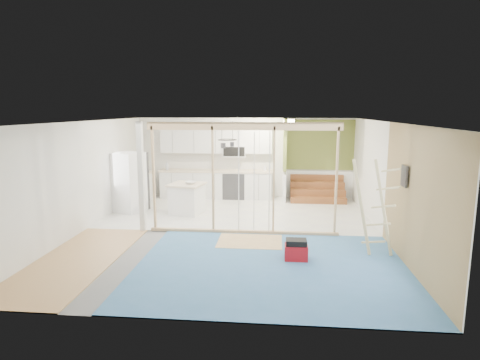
# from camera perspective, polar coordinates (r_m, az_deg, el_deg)

# --- Properties ---
(room) EXTENTS (7.01, 8.01, 2.61)m
(room) POSITION_cam_1_polar(r_m,az_deg,el_deg) (9.19, -1.41, 0.18)
(room) COLOR slate
(room) RESTS_ON ground
(floor_overlays) EXTENTS (7.00, 8.00, 0.03)m
(floor_overlays) POSITION_cam_1_polar(r_m,az_deg,el_deg) (9.55, -0.89, -7.41)
(floor_overlays) COLOR silver
(floor_overlays) RESTS_ON room
(stud_frame) EXTENTS (4.66, 0.14, 2.60)m
(stud_frame) POSITION_cam_1_polar(r_m,az_deg,el_deg) (9.18, -3.10, 2.08)
(stud_frame) COLOR tan
(stud_frame) RESTS_ON room
(base_cabinets) EXTENTS (4.45, 2.24, 0.93)m
(base_cabinets) POSITION_cam_1_polar(r_m,az_deg,el_deg) (12.87, -6.76, -0.82)
(base_cabinets) COLOR silver
(base_cabinets) RESTS_ON room
(upper_cabinets) EXTENTS (3.60, 0.41, 0.85)m
(upper_cabinets) POSITION_cam_1_polar(r_m,az_deg,el_deg) (12.99, -3.14, 5.37)
(upper_cabinets) COLOR silver
(upper_cabinets) RESTS_ON room
(green_partition) EXTENTS (2.25, 1.51, 2.60)m
(green_partition) POSITION_cam_1_polar(r_m,az_deg,el_deg) (12.84, 9.64, 1.25)
(green_partition) COLOR olive
(green_partition) RESTS_ON room
(pot_rack) EXTENTS (0.52, 0.52, 0.72)m
(pot_rack) POSITION_cam_1_polar(r_m,az_deg,el_deg) (11.01, -1.86, 5.46)
(pot_rack) COLOR black
(pot_rack) RESTS_ON room
(sheathing_panel) EXTENTS (0.02, 4.00, 2.60)m
(sheathing_panel) POSITION_cam_1_polar(r_m,az_deg,el_deg) (7.57, 23.83, -2.84)
(sheathing_panel) COLOR #9D7B55
(sheathing_panel) RESTS_ON room
(electrical_panel) EXTENTS (0.04, 0.30, 0.40)m
(electrical_panel) POSITION_cam_1_polar(r_m,az_deg,el_deg) (8.05, 22.34, 0.53)
(electrical_panel) COLOR #3A3A3F
(electrical_panel) RESTS_ON room
(ceiling_light) EXTENTS (0.32, 0.32, 0.08)m
(ceiling_light) POSITION_cam_1_polar(r_m,az_deg,el_deg) (12.01, 7.00, 8.37)
(ceiling_light) COLOR #FFEABF
(ceiling_light) RESTS_ON room
(fridge) EXTENTS (0.97, 0.93, 1.69)m
(fridge) POSITION_cam_1_polar(r_m,az_deg,el_deg) (11.65, -15.51, -0.35)
(fridge) COLOR white
(fridge) RESTS_ON room
(island) EXTENTS (1.04, 1.04, 0.86)m
(island) POSITION_cam_1_polar(r_m,az_deg,el_deg) (11.19, -7.55, -2.68)
(island) COLOR white
(island) RESTS_ON room
(bowl) EXTENTS (0.38, 0.38, 0.07)m
(bowl) POSITION_cam_1_polar(r_m,az_deg,el_deg) (11.02, -7.04, -0.38)
(bowl) COLOR silver
(bowl) RESTS_ON island
(soap_bottle_a) EXTENTS (0.14, 0.14, 0.28)m
(soap_bottle_a) POSITION_cam_1_polar(r_m,az_deg,el_deg) (13.25, -10.34, 2.05)
(soap_bottle_a) COLOR #B1B7C5
(soap_bottle_a) RESTS_ON base_cabinets
(soap_bottle_b) EXTENTS (0.11, 0.12, 0.20)m
(soap_bottle_b) POSITION_cam_1_polar(r_m,az_deg,el_deg) (12.92, 3.65, 1.80)
(soap_bottle_b) COLOR silver
(soap_bottle_b) RESTS_ON base_cabinets
(toolbox) EXTENTS (0.44, 0.33, 0.41)m
(toolbox) POSITION_cam_1_polar(r_m,az_deg,el_deg) (7.90, 7.98, -9.87)
(toolbox) COLOR #A70F17
(toolbox) RESTS_ON room
(ladder) EXTENTS (1.00, 0.23, 1.90)m
(ladder) POSITION_cam_1_polar(r_m,az_deg,el_deg) (8.32, 18.69, -3.70)
(ladder) COLOR #CDB97D
(ladder) RESTS_ON room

